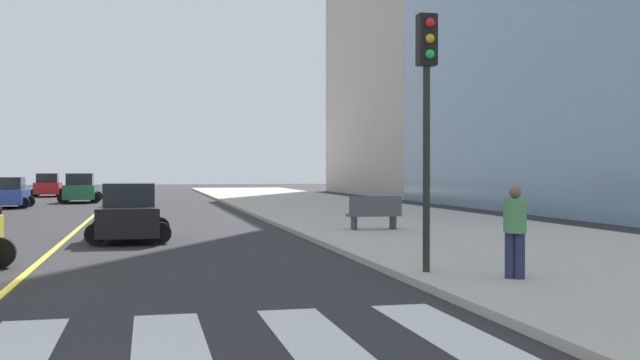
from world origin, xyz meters
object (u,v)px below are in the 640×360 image
car_black_nearest (130,214)px  pedestrian_waiting_east (515,228)px  park_bench (374,213)px  car_green_second (80,189)px  car_blue_fourth (10,194)px  traffic_light_near_corner (427,91)px  car_red_third (48,186)px

car_black_nearest → pedestrian_waiting_east: 13.01m
car_black_nearest → park_bench: (7.90, 0.62, -0.12)m
park_bench → car_black_nearest: bearing=95.2°
car_black_nearest → car_green_second: (-3.75, 28.40, 0.08)m
car_black_nearest → pedestrian_waiting_east: (7.07, -10.91, 0.27)m
car_blue_fourth → traffic_light_near_corner: size_ratio=0.78×
car_black_nearest → park_bench: car_black_nearest is taller
car_green_second → car_blue_fourth: car_green_second is taller
car_red_third → car_green_second: bearing=-76.4°
car_green_second → pedestrian_waiting_east: (10.82, -39.31, 0.19)m
car_black_nearest → park_bench: 7.93m
car_blue_fourth → park_bench: bearing=-56.2°
car_green_second → car_red_third: size_ratio=1.01×
car_green_second → car_black_nearest: bearing=-83.2°
car_green_second → park_bench: bearing=-67.9°
car_black_nearest → pedestrian_waiting_east: pedestrian_waiting_east is taller
car_black_nearest → car_blue_fourth: car_black_nearest is taller
car_red_third → park_bench: 42.72m
car_green_second → car_blue_fourth: (-3.29, -6.47, -0.09)m
car_black_nearest → car_blue_fourth: (-7.04, 21.94, -0.00)m
car_black_nearest → traffic_light_near_corner: 11.66m
car_black_nearest → car_red_third: (-7.24, 40.57, 0.06)m
car_green_second → car_blue_fourth: bearing=-117.7°
traffic_light_near_corner → park_bench: traffic_light_near_corner is taller
car_green_second → traffic_light_near_corner: bearing=-76.6°
traffic_light_near_corner → park_bench: (2.08, 10.31, -2.97)m
car_black_nearest → car_green_second: car_green_second is taller
traffic_light_near_corner → pedestrian_waiting_east: bearing=135.3°
car_red_third → traffic_light_near_corner: 52.00m
park_bench → pedestrian_waiting_east: bearing=176.5°
car_red_third → traffic_light_near_corner: traffic_light_near_corner is taller
car_black_nearest → car_red_third: bearing=-79.4°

